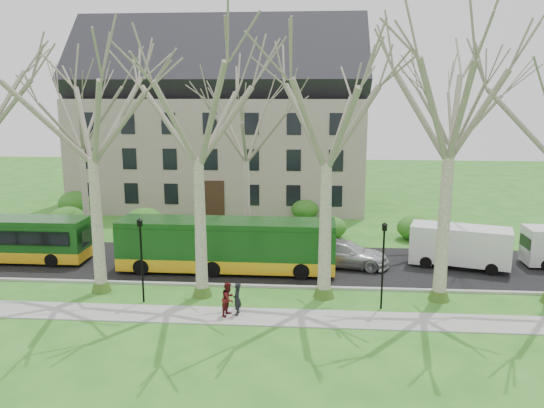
{
  "coord_description": "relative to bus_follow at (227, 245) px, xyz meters",
  "views": [
    {
      "loc": [
        2.42,
        -25.96,
        10.44
      ],
      "look_at": [
        0.29,
        3.0,
        4.38
      ],
      "focal_mm": 35.0,
      "sensor_mm": 36.0,
      "label": 1
    }
  ],
  "objects": [
    {
      "name": "ground",
      "position": [
        2.48,
        -4.03,
        -1.66
      ],
      "size": [
        120.0,
        120.0,
        0.0
      ],
      "primitive_type": "plane",
      "color": "#2A691E",
      "rests_on": "ground"
    },
    {
      "name": "sidewalk",
      "position": [
        2.48,
        -6.53,
        -1.63
      ],
      "size": [
        70.0,
        2.0,
        0.06
      ],
      "primitive_type": "cube",
      "color": "gray",
      "rests_on": "ground"
    },
    {
      "name": "road",
      "position": [
        2.48,
        1.47,
        -1.63
      ],
      "size": [
        80.0,
        8.0,
        0.06
      ],
      "primitive_type": "cube",
      "color": "black",
      "rests_on": "ground"
    },
    {
      "name": "curb",
      "position": [
        2.48,
        -2.53,
        -1.59
      ],
      "size": [
        80.0,
        0.25,
        0.14
      ],
      "primitive_type": "cube",
      "color": "#A5A39E",
      "rests_on": "ground"
    },
    {
      "name": "building",
      "position": [
        -3.52,
        19.97,
        6.41
      ],
      "size": [
        26.5,
        12.2,
        16.0
      ],
      "color": "gray",
      "rests_on": "ground"
    },
    {
      "name": "tree_row_verge",
      "position": [
        2.48,
        -3.73,
        5.34
      ],
      "size": [
        49.0,
        7.0,
        14.0
      ],
      "color": "gray",
      "rests_on": "ground"
    },
    {
      "name": "tree_row_far",
      "position": [
        1.15,
        6.97,
        4.34
      ],
      "size": [
        33.0,
        7.0,
        12.0
      ],
      "color": "gray",
      "rests_on": "ground"
    },
    {
      "name": "lamp_row",
      "position": [
        2.48,
        -5.03,
        0.92
      ],
      "size": [
        36.22,
        0.22,
        4.3
      ],
      "color": "black",
      "rests_on": "ground"
    },
    {
      "name": "hedges",
      "position": [
        -2.18,
        9.97,
        -0.66
      ],
      "size": [
        30.6,
        8.6,
        2.0
      ],
      "color": "#205819",
      "rests_on": "ground"
    },
    {
      "name": "bus_follow",
      "position": [
        0.0,
        0.0,
        0.0
      ],
      "size": [
        12.79,
        2.76,
        3.19
      ],
      "primitive_type": null,
      "rotation": [
        0.0,
        0.0,
        -0.01
      ],
      "color": "#124214",
      "rests_on": "road"
    },
    {
      "name": "sedan",
      "position": [
        7.03,
        1.4,
        -0.81
      ],
      "size": [
        5.74,
        3.16,
        1.58
      ],
      "primitive_type": "imported",
      "rotation": [
        0.0,
        0.0,
        1.39
      ],
      "color": "#BCBCC2",
      "rests_on": "road"
    },
    {
      "name": "van_a",
      "position": [
        14.01,
        1.71,
        -0.34
      ],
      "size": [
        6.13,
        3.67,
        2.52
      ],
      "primitive_type": null,
      "rotation": [
        0.0,
        0.0,
        -0.29
      ],
      "color": "silver",
      "rests_on": "road"
    },
    {
      "name": "pedestrian_a",
      "position": [
        1.49,
        -6.37,
        -0.81
      ],
      "size": [
        0.4,
        0.59,
        1.58
      ],
      "primitive_type": "imported",
      "rotation": [
        0.0,
        0.0,
        -1.61
      ],
      "color": "black",
      "rests_on": "sidewalk"
    },
    {
      "name": "pedestrian_b",
      "position": [
        1.09,
        -6.48,
        -0.77
      ],
      "size": [
        0.85,
        0.96,
        1.64
      ],
      "primitive_type": "imported",
      "rotation": [
        0.0,
        0.0,
        1.23
      ],
      "color": "#511214",
      "rests_on": "sidewalk"
    }
  ]
}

